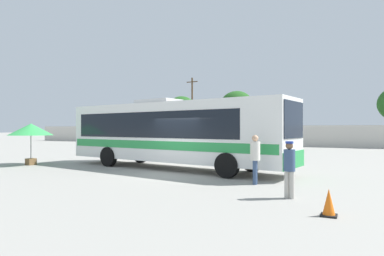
{
  "coord_description": "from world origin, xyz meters",
  "views": [
    {
      "loc": [
        7.32,
        -12.64,
        2.03
      ],
      "look_at": [
        -0.79,
        3.47,
        2.06
      ],
      "focal_mm": 30.67,
      "sensor_mm": 36.0,
      "label": 1
    }
  ],
  "objects_px": {
    "parked_car_leftmost_grey": "(187,139)",
    "parked_car_second_black": "(226,140)",
    "vendor_umbrella_near_gate_green": "(31,130)",
    "roadside_tree_midleft": "(237,105)",
    "traffic_cone_on_apron": "(329,203)",
    "utility_pole_near": "(192,109)",
    "roadside_tree_left": "(182,108)",
    "roadside_tree_midright": "(279,110)",
    "passenger_waiting_on_apron": "(289,166)",
    "coach_bus_white_green": "(170,131)",
    "attendant_by_bus_door": "(255,156)"
  },
  "relations": [
    {
      "from": "vendor_umbrella_near_gate_green",
      "to": "utility_pole_near",
      "type": "relative_size",
      "value": 0.25
    },
    {
      "from": "vendor_umbrella_near_gate_green",
      "to": "parked_car_leftmost_grey",
      "type": "distance_m",
      "value": 23.13
    },
    {
      "from": "passenger_waiting_on_apron",
      "to": "roadside_tree_midright",
      "type": "distance_m",
      "value": 33.76
    },
    {
      "from": "traffic_cone_on_apron",
      "to": "parked_car_leftmost_grey",
      "type": "bearing_deg",
      "value": 123.31
    },
    {
      "from": "parked_car_leftmost_grey",
      "to": "passenger_waiting_on_apron",
      "type": "bearing_deg",
      "value": -56.91
    },
    {
      "from": "passenger_waiting_on_apron",
      "to": "roadside_tree_left",
      "type": "height_order",
      "value": "roadside_tree_left"
    },
    {
      "from": "utility_pole_near",
      "to": "roadside_tree_midright",
      "type": "height_order",
      "value": "utility_pole_near"
    },
    {
      "from": "parked_car_leftmost_grey",
      "to": "roadside_tree_midright",
      "type": "xyz_separation_m",
      "value": [
        9.44,
        7.28,
        3.61
      ]
    },
    {
      "from": "parked_car_second_black",
      "to": "roadside_tree_midright",
      "type": "distance_m",
      "value": 9.84
    },
    {
      "from": "coach_bus_white_green",
      "to": "parked_car_leftmost_grey",
      "type": "height_order",
      "value": "coach_bus_white_green"
    },
    {
      "from": "vendor_umbrella_near_gate_green",
      "to": "traffic_cone_on_apron",
      "type": "xyz_separation_m",
      "value": [
        15.68,
        -4.08,
        -1.64
      ]
    },
    {
      "from": "attendant_by_bus_door",
      "to": "utility_pole_near",
      "type": "xyz_separation_m",
      "value": [
        -17.92,
        30.54,
        3.86
      ]
    },
    {
      "from": "traffic_cone_on_apron",
      "to": "coach_bus_white_green",
      "type": "bearing_deg",
      "value": 141.9
    },
    {
      "from": "roadside_tree_midleft",
      "to": "traffic_cone_on_apron",
      "type": "relative_size",
      "value": 11.07
    },
    {
      "from": "attendant_by_bus_door",
      "to": "utility_pole_near",
      "type": "distance_m",
      "value": 35.61
    },
    {
      "from": "parked_car_second_black",
      "to": "utility_pole_near",
      "type": "relative_size",
      "value": 0.44
    },
    {
      "from": "parked_car_leftmost_grey",
      "to": "roadside_tree_midleft",
      "type": "distance_m",
      "value": 9.04
    },
    {
      "from": "roadside_tree_midleft",
      "to": "roadside_tree_midright",
      "type": "distance_m",
      "value": 5.58
    },
    {
      "from": "roadside_tree_midright",
      "to": "traffic_cone_on_apron",
      "type": "height_order",
      "value": "roadside_tree_midright"
    },
    {
      "from": "utility_pole_near",
      "to": "roadside_tree_midleft",
      "type": "height_order",
      "value": "utility_pole_near"
    },
    {
      "from": "parked_car_second_black",
      "to": "roadside_tree_left",
      "type": "distance_m",
      "value": 15.07
    },
    {
      "from": "passenger_waiting_on_apron",
      "to": "parked_car_second_black",
      "type": "distance_m",
      "value": 27.19
    },
    {
      "from": "vendor_umbrella_near_gate_green",
      "to": "parked_car_leftmost_grey",
      "type": "xyz_separation_m",
      "value": [
        -2.12,
        23.0,
        -1.16
      ]
    },
    {
      "from": "coach_bus_white_green",
      "to": "parked_car_leftmost_grey",
      "type": "relative_size",
      "value": 3.06
    },
    {
      "from": "parked_car_leftmost_grey",
      "to": "roadside_tree_midright",
      "type": "relative_size",
      "value": 0.65
    },
    {
      "from": "roadside_tree_midleft",
      "to": "utility_pole_near",
      "type": "bearing_deg",
      "value": 179.11
    },
    {
      "from": "roadside_tree_left",
      "to": "roadside_tree_midleft",
      "type": "bearing_deg",
      "value": -11.32
    },
    {
      "from": "passenger_waiting_on_apron",
      "to": "traffic_cone_on_apron",
      "type": "xyz_separation_m",
      "value": [
        1.17,
        -1.57,
        -0.64
      ]
    },
    {
      "from": "utility_pole_near",
      "to": "roadside_tree_midright",
      "type": "relative_size",
      "value": 1.48
    },
    {
      "from": "coach_bus_white_green",
      "to": "passenger_waiting_on_apron",
      "type": "relative_size",
      "value": 7.61
    },
    {
      "from": "coach_bus_white_green",
      "to": "roadside_tree_left",
      "type": "bearing_deg",
      "value": 117.54
    },
    {
      "from": "roadside_tree_midright",
      "to": "roadside_tree_left",
      "type": "bearing_deg",
      "value": 174.49
    },
    {
      "from": "roadside_tree_left",
      "to": "roadside_tree_midleft",
      "type": "height_order",
      "value": "roadside_tree_midleft"
    },
    {
      "from": "roadside_tree_left",
      "to": "parked_car_leftmost_grey",
      "type": "bearing_deg",
      "value": -57.54
    },
    {
      "from": "parked_car_second_black",
      "to": "traffic_cone_on_apron",
      "type": "relative_size",
      "value": 6.47
    },
    {
      "from": "passenger_waiting_on_apron",
      "to": "parked_car_leftmost_grey",
      "type": "height_order",
      "value": "passenger_waiting_on_apron"
    },
    {
      "from": "vendor_umbrella_near_gate_green",
      "to": "roadside_tree_midleft",
      "type": "bearing_deg",
      "value": 86.52
    },
    {
      "from": "coach_bus_white_green",
      "to": "roadside_tree_midright",
      "type": "xyz_separation_m",
      "value": [
        -0.45,
        28.17,
        2.52
      ]
    },
    {
      "from": "coach_bus_white_green",
      "to": "roadside_tree_left",
      "type": "xyz_separation_m",
      "value": [
        -15.44,
        29.62,
        3.22
      ]
    },
    {
      "from": "vendor_umbrella_near_gate_green",
      "to": "roadside_tree_left",
      "type": "height_order",
      "value": "roadside_tree_left"
    },
    {
      "from": "vendor_umbrella_near_gate_green",
      "to": "roadside_tree_midright",
      "type": "height_order",
      "value": "roadside_tree_midright"
    },
    {
      "from": "vendor_umbrella_near_gate_green",
      "to": "utility_pole_near",
      "type": "height_order",
      "value": "utility_pole_near"
    },
    {
      "from": "passenger_waiting_on_apron",
      "to": "roadside_tree_midleft",
      "type": "distance_m",
      "value": 35.01
    },
    {
      "from": "roadside_tree_midleft",
      "to": "roadside_tree_midright",
      "type": "relative_size",
      "value": 1.12
    },
    {
      "from": "parked_car_leftmost_grey",
      "to": "parked_car_second_black",
      "type": "distance_m",
      "value": 5.31
    },
    {
      "from": "parked_car_second_black",
      "to": "roadside_tree_left",
      "type": "relative_size",
      "value": 0.59
    },
    {
      "from": "traffic_cone_on_apron",
      "to": "vendor_umbrella_near_gate_green",
      "type": "bearing_deg",
      "value": 165.4
    },
    {
      "from": "parked_car_second_black",
      "to": "attendant_by_bus_door",
      "type": "bearing_deg",
      "value": -66.66
    },
    {
      "from": "parked_car_second_black",
      "to": "roadside_tree_left",
      "type": "xyz_separation_m",
      "value": [
        -10.8,
        9.56,
        4.35
      ]
    },
    {
      "from": "coach_bus_white_green",
      "to": "parked_car_second_black",
      "type": "relative_size",
      "value": 3.05
    }
  ]
}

